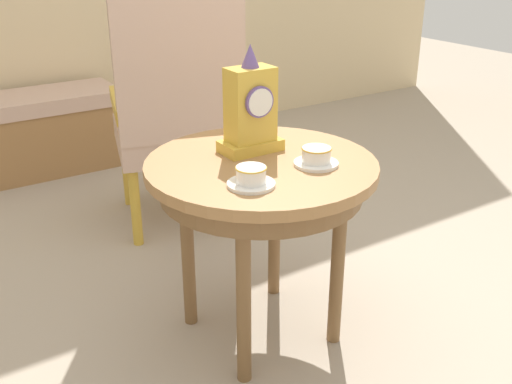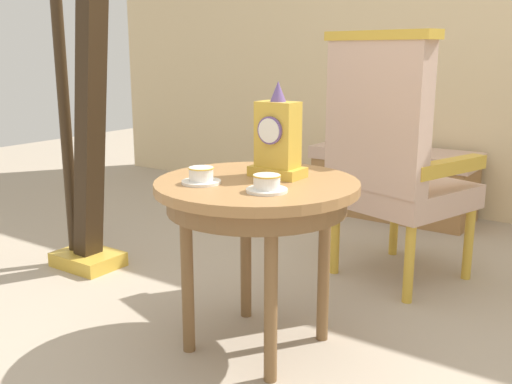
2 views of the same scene
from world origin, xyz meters
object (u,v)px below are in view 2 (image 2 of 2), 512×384
teacup_right (267,184)px  mantel_clock (277,139)px  window_bench (393,182)px  side_table (257,202)px  armchair (391,157)px  teacup_left (201,176)px  harp (83,115)px

teacup_right → mantel_clock: (-0.10, 0.21, 0.11)m
teacup_right → window_bench: bearing=100.8°
mantel_clock → teacup_right: bearing=-65.4°
side_table → armchair: 0.87m
teacup_left → side_table: bearing=48.2°
side_table → mantel_clock: 0.23m
teacup_left → mantel_clock: mantel_clock is taller
side_table → teacup_right: (0.12, -0.12, 0.10)m
harp → teacup_left: bearing=-18.3°
side_table → mantel_clock: size_ratio=2.12×
armchair → teacup_right: bearing=-91.3°
teacup_left → teacup_right: same height
teacup_right → armchair: (0.02, 0.98, -0.05)m
teacup_left → armchair: size_ratio=0.12×
side_table → armchair: size_ratio=0.62×
side_table → window_bench: side_table is taller
armchair → harp: 1.45m
side_table → teacup_right: bearing=-44.4°
mantel_clock → armchair: bearing=81.3°
teacup_right → harp: harp is taller
harp → window_bench: (0.86, 1.75, -0.54)m
side_table → teacup_right: 0.19m
teacup_left → mantel_clock: bearing=57.5°
side_table → mantel_clock: bearing=76.3°
side_table → harp: (-1.13, 0.19, 0.22)m
side_table → mantel_clock: mantel_clock is taller
harp → teacup_right: bearing=-13.6°
side_table → teacup_left: size_ratio=5.31×
mantel_clock → armchair: armchair is taller
harp → window_bench: size_ratio=1.80×
side_table → window_bench: 1.98m
armchair → harp: bearing=-152.1°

